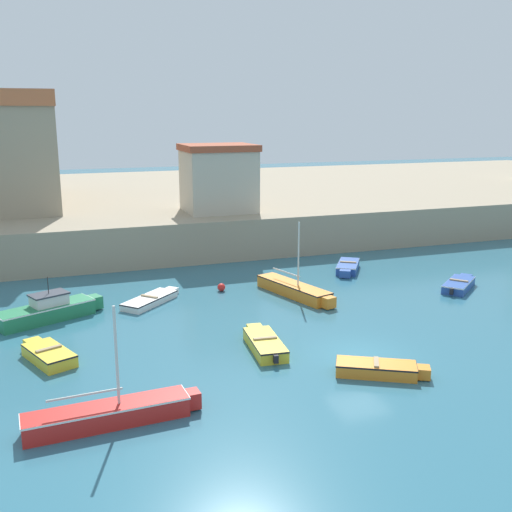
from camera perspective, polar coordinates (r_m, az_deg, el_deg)
ground_plane at (r=27.97m, az=9.90°, el=-9.28°), size 200.00×200.00×0.00m
quay_seawall at (r=62.91m, az=-7.36°, el=4.97°), size 120.00×40.00×3.08m
dinghy_yellow_0 at (r=28.44m, az=-19.21°, el=-8.80°), size 2.39×3.69×0.64m
dinghy_white_2 at (r=35.18m, az=-9.98°, el=-4.09°), size 3.85×3.72×0.49m
dinghy_orange_3 at (r=26.00m, az=11.63°, el=-10.45°), size 3.84×2.70×0.62m
sailboat_red_4 at (r=22.39m, az=-13.66°, el=-14.34°), size 6.30×1.53×4.35m
motorboat_green_5 at (r=33.67m, az=-19.15°, el=-4.89°), size 5.67×3.44×2.36m
dinghy_blue_6 at (r=39.53m, az=18.77°, el=-2.56°), size 3.66×3.25×0.61m
dinghy_blue_7 at (r=42.02m, az=8.73°, el=-1.02°), size 2.97×3.77×0.66m
dinghy_yellow_8 at (r=28.08m, az=0.80°, el=-8.30°), size 1.64×4.27×0.64m
sailboat_orange_9 at (r=36.05m, az=3.71°, el=-3.17°), size 2.84×6.28×4.56m
mooring_buoy at (r=37.02m, az=-3.32°, el=-2.99°), size 0.49×0.49×0.49m
harbor_shed_near_wharf at (r=47.69m, az=-3.60°, el=7.45°), size 5.56×4.99×5.27m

